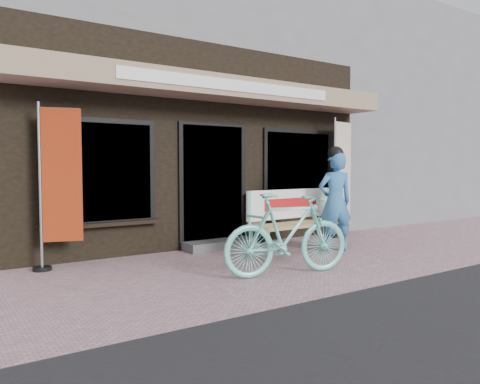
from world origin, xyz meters
TOP-DOWN VIEW (x-y plane):
  - ground at (0.00, 0.00)m, footprint 70.00×70.00m
  - storefront at (0.00, 4.96)m, footprint 7.00×6.77m
  - neighbor_right_near at (8.50, 5.50)m, footprint 10.00×7.00m
  - bench at (0.85, 0.72)m, footprint 1.96×0.58m
  - person at (1.50, 0.47)m, footprint 0.70×0.57m
  - bicycle at (-0.29, -0.43)m, footprint 1.88×0.86m
  - nobori_red at (-2.71, 1.60)m, footprint 0.69×0.34m
  - nobori_cream at (2.82, 1.59)m, footprint 0.72×0.31m
  - menu_stand at (0.87, 1.90)m, footprint 0.46×0.10m

SIDE VIEW (x-z plane):
  - ground at x=0.00m, z-range 0.00..0.00m
  - menu_stand at x=0.87m, z-range 0.01..0.93m
  - bicycle at x=-0.29m, z-range 0.00..1.09m
  - bench at x=0.85m, z-range 0.09..1.14m
  - person at x=1.50m, z-range -0.02..1.76m
  - nobori_red at x=-2.71m, z-range 0.04..2.35m
  - nobori_cream at x=2.82m, z-range 0.04..2.45m
  - neighbor_right_near at x=8.50m, z-range 0.00..5.60m
  - storefront at x=0.00m, z-range -0.01..5.99m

